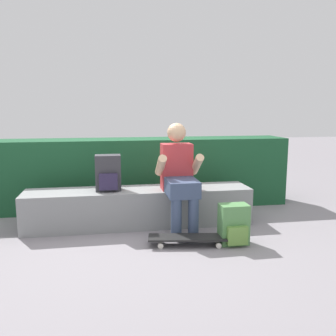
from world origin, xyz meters
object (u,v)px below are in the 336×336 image
Objects in this scene: bench_main at (139,207)px; backpack_on_ground at (234,225)px; skateboard_near_person at (189,238)px; backpack_on_bench at (108,173)px; person_skater at (179,174)px.

backpack_on_ground is (0.87, -0.75, -0.02)m from bench_main.
backpack_on_ground reaches higher than skateboard_near_person.
bench_main is 1.15m from backpack_on_ground.
bench_main is 6.40× the size of backpack_on_ground.
bench_main is at bearing 120.44° from skateboard_near_person.
bench_main is at bearing 139.08° from backpack_on_ground.
bench_main is 0.85m from skateboard_near_person.
skateboard_near_person is (0.42, -0.72, -0.14)m from bench_main.
backpack_on_bench reaches higher than backpack_on_ground.
person_skater is at bearing -27.08° from bench_main.
person_skater is 0.82m from backpack_on_ground.
backpack_on_bench is 1.48m from backpack_on_ground.
skateboard_near_person is at bearing -59.56° from bench_main.
backpack_on_bench is at bearing 137.09° from skateboard_near_person.
person_skater is 2.93× the size of backpack_on_ground.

